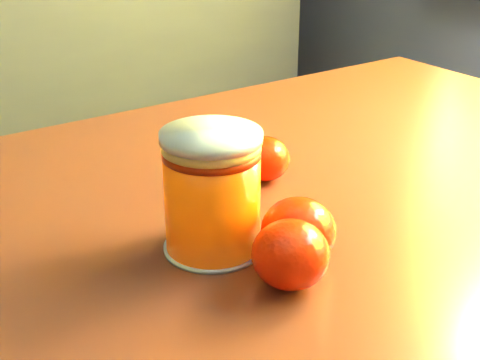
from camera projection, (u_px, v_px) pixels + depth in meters
table at (311, 266)px, 0.76m from camera, size 1.03×0.73×0.76m
juice_glass at (212, 193)px, 0.58m from camera, size 0.09×0.09×0.11m
orange_front at (298, 231)px, 0.58m from camera, size 0.08×0.08×0.06m
orange_back at (265, 159)px, 0.74m from camera, size 0.06×0.06×0.05m
orange_extra at (291, 254)px, 0.54m from camera, size 0.08×0.08×0.06m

